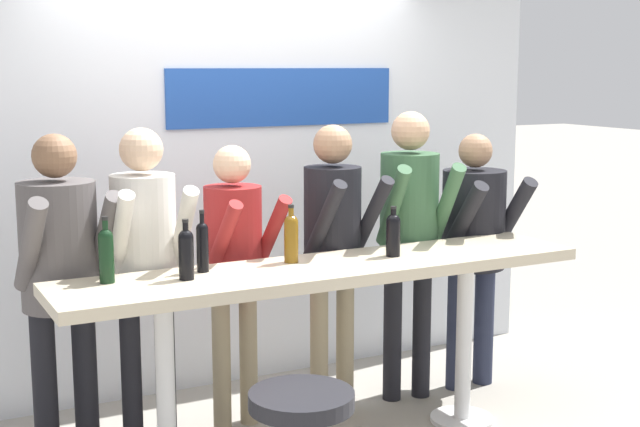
{
  "coord_description": "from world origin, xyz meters",
  "views": [
    {
      "loc": [
        -2.07,
        -3.91,
        2.0
      ],
      "look_at": [
        0.0,
        0.09,
        1.26
      ],
      "focal_mm": 50.0,
      "sensor_mm": 36.0,
      "label": 1
    }
  ],
  "objects_px": {
    "person_center": "(333,236)",
    "wine_bottle_3": "(291,236)",
    "person_center_left": "(234,255)",
    "wine_bottle_4": "(186,252)",
    "person_left": "(145,252)",
    "person_right": "(474,234)",
    "person_center_right": "(410,223)",
    "tasting_table": "(328,292)",
    "wine_bottle_0": "(106,253)",
    "person_far_left": "(60,263)",
    "wine_bottle_1": "(393,233)",
    "wine_bottle_2": "(202,244)"
  },
  "relations": [
    {
      "from": "tasting_table",
      "to": "person_left",
      "type": "distance_m",
      "value": 0.96
    },
    {
      "from": "person_left",
      "to": "person_center_right",
      "type": "height_order",
      "value": "person_center_right"
    },
    {
      "from": "person_center",
      "to": "wine_bottle_2",
      "type": "bearing_deg",
      "value": -166.2
    },
    {
      "from": "person_far_left",
      "to": "person_center_right",
      "type": "bearing_deg",
      "value": -8.82
    },
    {
      "from": "wine_bottle_1",
      "to": "wine_bottle_4",
      "type": "distance_m",
      "value": 1.14
    },
    {
      "from": "person_left",
      "to": "person_center",
      "type": "relative_size",
      "value": 1.01
    },
    {
      "from": "tasting_table",
      "to": "person_far_left",
      "type": "height_order",
      "value": "person_far_left"
    },
    {
      "from": "wine_bottle_2",
      "to": "person_center",
      "type": "bearing_deg",
      "value": 18.69
    },
    {
      "from": "person_center_left",
      "to": "wine_bottle_3",
      "type": "relative_size",
      "value": 5.29
    },
    {
      "from": "person_far_left",
      "to": "person_center",
      "type": "height_order",
      "value": "person_center"
    },
    {
      "from": "wine_bottle_0",
      "to": "tasting_table",
      "type": "bearing_deg",
      "value": -6.89
    },
    {
      "from": "person_far_left",
      "to": "wine_bottle_1",
      "type": "bearing_deg",
      "value": -23.85
    },
    {
      "from": "person_right",
      "to": "tasting_table",
      "type": "bearing_deg",
      "value": -162.12
    },
    {
      "from": "person_left",
      "to": "wine_bottle_2",
      "type": "xyz_separation_m",
      "value": [
        0.2,
        -0.32,
        0.08
      ]
    },
    {
      "from": "tasting_table",
      "to": "person_right",
      "type": "distance_m",
      "value": 1.34
    },
    {
      "from": "tasting_table",
      "to": "wine_bottle_0",
      "type": "height_order",
      "value": "wine_bottle_0"
    },
    {
      "from": "person_far_left",
      "to": "wine_bottle_4",
      "type": "relative_size",
      "value": 5.81
    },
    {
      "from": "tasting_table",
      "to": "wine_bottle_2",
      "type": "xyz_separation_m",
      "value": [
        -0.62,
        0.14,
        0.28
      ]
    },
    {
      "from": "person_left",
      "to": "person_right",
      "type": "xyz_separation_m",
      "value": [
        2.07,
        -0.02,
        -0.08
      ]
    },
    {
      "from": "person_center_left",
      "to": "person_center_right",
      "type": "xyz_separation_m",
      "value": [
        1.09,
        -0.07,
        0.1
      ]
    },
    {
      "from": "tasting_table",
      "to": "person_left",
      "type": "relative_size",
      "value": 1.65
    },
    {
      "from": "person_center_left",
      "to": "wine_bottle_4",
      "type": "xyz_separation_m",
      "value": [
        -0.44,
        -0.5,
        0.15
      ]
    },
    {
      "from": "tasting_table",
      "to": "person_center_right",
      "type": "height_order",
      "value": "person_center_right"
    },
    {
      "from": "person_far_left",
      "to": "person_center",
      "type": "bearing_deg",
      "value": -9.77
    },
    {
      "from": "tasting_table",
      "to": "wine_bottle_4",
      "type": "distance_m",
      "value": 0.79
    },
    {
      "from": "person_far_left",
      "to": "wine_bottle_0",
      "type": "bearing_deg",
      "value": -77.27
    },
    {
      "from": "person_left",
      "to": "wine_bottle_2",
      "type": "bearing_deg",
      "value": -57.14
    },
    {
      "from": "person_center",
      "to": "wine_bottle_3",
      "type": "distance_m",
      "value": 0.53
    },
    {
      "from": "wine_bottle_1",
      "to": "wine_bottle_3",
      "type": "bearing_deg",
      "value": 168.61
    },
    {
      "from": "person_center",
      "to": "person_far_left",
      "type": "bearing_deg",
      "value": 172.2
    },
    {
      "from": "person_left",
      "to": "person_center",
      "type": "distance_m",
      "value": 1.08
    },
    {
      "from": "person_center_left",
      "to": "person_center",
      "type": "relative_size",
      "value": 0.94
    },
    {
      "from": "person_center_right",
      "to": "person_right",
      "type": "bearing_deg",
      "value": 9.86
    },
    {
      "from": "person_left",
      "to": "person_center",
      "type": "xyz_separation_m",
      "value": [
        1.08,
        -0.02,
        -0.01
      ]
    },
    {
      "from": "wine_bottle_2",
      "to": "tasting_table",
      "type": "bearing_deg",
      "value": -12.68
    },
    {
      "from": "person_far_left",
      "to": "wine_bottle_0",
      "type": "xyz_separation_m",
      "value": [
        0.14,
        -0.38,
        0.11
      ]
    },
    {
      "from": "person_center",
      "to": "tasting_table",
      "type": "bearing_deg",
      "value": -126.39
    },
    {
      "from": "wine_bottle_2",
      "to": "person_center_right",
      "type": "bearing_deg",
      "value": 12.37
    },
    {
      "from": "person_left",
      "to": "person_right",
      "type": "bearing_deg",
      "value": 0.95
    },
    {
      "from": "person_center",
      "to": "wine_bottle_1",
      "type": "height_order",
      "value": "person_center"
    },
    {
      "from": "person_far_left",
      "to": "wine_bottle_2",
      "type": "bearing_deg",
      "value": -38.58
    },
    {
      "from": "wine_bottle_0",
      "to": "wine_bottle_2",
      "type": "distance_m",
      "value": 0.47
    },
    {
      "from": "person_center",
      "to": "wine_bottle_4",
      "type": "height_order",
      "value": "person_center"
    },
    {
      "from": "person_center_right",
      "to": "wine_bottle_1",
      "type": "distance_m",
      "value": 0.58
    },
    {
      "from": "person_far_left",
      "to": "wine_bottle_3",
      "type": "distance_m",
      "value": 1.16
    },
    {
      "from": "wine_bottle_1",
      "to": "person_center_right",
      "type": "bearing_deg",
      "value": 48.16
    },
    {
      "from": "wine_bottle_4",
      "to": "person_far_left",
      "type": "bearing_deg",
      "value": 134.59
    },
    {
      "from": "wine_bottle_4",
      "to": "wine_bottle_1",
      "type": "bearing_deg",
      "value": -0.24
    },
    {
      "from": "person_left",
      "to": "wine_bottle_2",
      "type": "height_order",
      "value": "person_left"
    },
    {
      "from": "person_center",
      "to": "wine_bottle_1",
      "type": "xyz_separation_m",
      "value": [
        0.13,
        -0.42,
        0.08
      ]
    }
  ]
}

